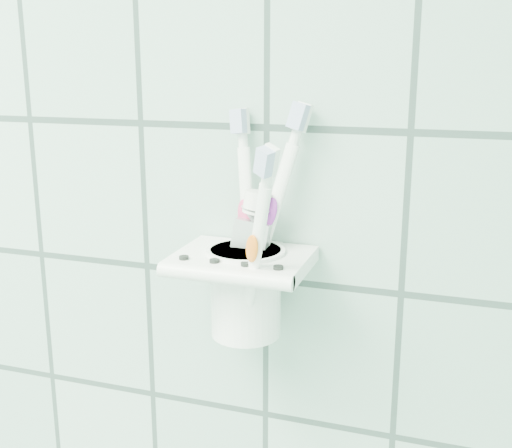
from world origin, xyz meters
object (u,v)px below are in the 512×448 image
(cup, at_px, (246,288))
(toothbrush_orange, at_px, (243,230))
(toothbrush_blue, at_px, (239,211))
(toothbrush_pink, at_px, (253,219))
(toothpaste_tube, at_px, (236,249))
(holder_bracket, at_px, (243,262))

(cup, distance_m, toothbrush_orange, 0.06)
(cup, distance_m, toothbrush_blue, 0.07)
(toothbrush_pink, distance_m, toothpaste_tube, 0.03)
(toothbrush_blue, bearing_deg, toothpaste_tube, -78.25)
(toothbrush_blue, relative_size, toothbrush_orange, 1.11)
(toothpaste_tube, bearing_deg, toothbrush_pink, 35.29)
(toothbrush_blue, relative_size, toothpaste_tube, 1.60)
(toothbrush_pink, xyz_separation_m, toothbrush_orange, (-0.00, -0.03, -0.00))
(cup, height_order, toothpaste_tube, toothpaste_tube)
(holder_bracket, bearing_deg, toothpaste_tube, 149.35)
(holder_bracket, distance_m, cup, 0.03)
(cup, distance_m, toothbrush_pink, 0.07)
(cup, height_order, toothbrush_pink, toothbrush_pink)
(toothbrush_orange, bearing_deg, toothpaste_tube, 155.01)
(cup, relative_size, toothbrush_pink, 0.41)
(cup, bearing_deg, holder_bracket, -108.32)
(toothbrush_orange, relative_size, toothpaste_tube, 1.43)
(cup, xyz_separation_m, toothbrush_pink, (0.00, 0.01, 0.07))
(toothbrush_blue, distance_m, toothbrush_orange, 0.03)
(toothbrush_pink, distance_m, toothbrush_orange, 0.03)
(toothbrush_blue, bearing_deg, holder_bracket, -42.29)
(cup, relative_size, toothbrush_blue, 0.39)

